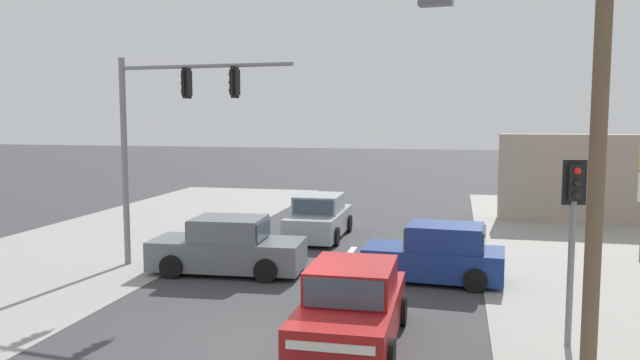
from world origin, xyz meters
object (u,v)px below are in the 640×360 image
object	(u,v)px
hatchback_oncoming_near	(437,255)
sedan_oncoming_mid	(319,218)
sedan_receding_far	(228,248)
pedestal_signal_right_kerb	(573,221)
traffic_signal_mast	(163,123)
utility_pole_foreground_right	(590,89)
sedan_crossing_left	(352,308)

from	to	relation	value
hatchback_oncoming_near	sedan_oncoming_mid	bearing A→B (deg)	130.34
sedan_oncoming_mid	hatchback_oncoming_near	size ratio (longest dim) A/B	1.14
sedan_receding_far	hatchback_oncoming_near	xyz separation A→B (m)	(5.70, 0.35, -0.00)
pedestal_signal_right_kerb	sedan_oncoming_mid	distance (m)	11.73
pedestal_signal_right_kerb	sedan_receding_far	xyz separation A→B (m)	(-8.30, 3.90, -1.71)
sedan_oncoming_mid	pedestal_signal_right_kerb	bearing A→B (deg)	-53.47
traffic_signal_mast	hatchback_oncoming_near	bearing A→B (deg)	1.63
pedestal_signal_right_kerb	sedan_oncoming_mid	bearing A→B (deg)	126.53
utility_pole_foreground_right	sedan_receding_far	bearing A→B (deg)	146.04
sedan_crossing_left	hatchback_oncoming_near	xyz separation A→B (m)	(1.43, 4.97, -0.00)
hatchback_oncoming_near	sedan_crossing_left	bearing A→B (deg)	-106.08
pedestal_signal_right_kerb	sedan_receding_far	world-z (taller)	pedestal_signal_right_kerb
traffic_signal_mast	hatchback_oncoming_near	distance (m)	8.38
traffic_signal_mast	hatchback_oncoming_near	xyz separation A→B (m)	(7.63, 0.22, -3.44)
utility_pole_foreground_right	sedan_receding_far	world-z (taller)	utility_pole_foreground_right
hatchback_oncoming_near	sedan_receding_far	bearing A→B (deg)	-176.49
traffic_signal_mast	sedan_crossing_left	size ratio (longest dim) A/B	1.41
sedan_receding_far	hatchback_oncoming_near	world-z (taller)	sedan_receding_far
utility_pole_foreground_right	pedestal_signal_right_kerb	xyz separation A→B (m)	(0.11, 1.62, -2.36)
utility_pole_foreground_right	hatchback_oncoming_near	xyz separation A→B (m)	(-2.49, 5.87, -4.07)
sedan_receding_far	sedan_oncoming_mid	bearing A→B (deg)	75.65
sedan_oncoming_mid	sedan_crossing_left	bearing A→B (deg)	-74.01
traffic_signal_mast	pedestal_signal_right_kerb	xyz separation A→B (m)	(10.23, -4.03, -1.73)
utility_pole_foreground_right	traffic_signal_mast	bearing A→B (deg)	150.83
utility_pole_foreground_right	pedestal_signal_right_kerb	size ratio (longest dim) A/B	2.48
pedestal_signal_right_kerb	hatchback_oncoming_near	size ratio (longest dim) A/B	0.95
pedestal_signal_right_kerb	sedan_crossing_left	xyz separation A→B (m)	(-4.03, -0.72, -1.71)
sedan_crossing_left	sedan_oncoming_mid	distance (m)	10.46
traffic_signal_mast	pedestal_signal_right_kerb	bearing A→B (deg)	-21.51
traffic_signal_mast	sedan_oncoming_mid	world-z (taller)	traffic_signal_mast
sedan_receding_far	hatchback_oncoming_near	distance (m)	5.71
sedan_oncoming_mid	sedan_receding_far	xyz separation A→B (m)	(-1.39, -5.43, 0.00)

